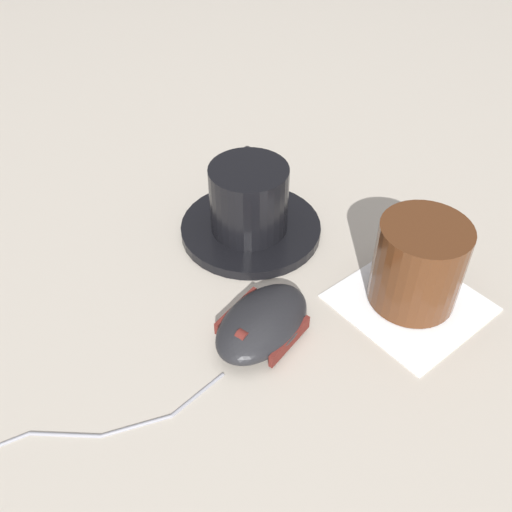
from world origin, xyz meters
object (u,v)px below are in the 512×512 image
object	(u,v)px
coffee_cup	(249,197)
computer_mouse	(262,323)
drinking_glass	(418,264)
saucer	(251,228)

from	to	relation	value
coffee_cup	computer_mouse	distance (m)	0.15
drinking_glass	saucer	bearing A→B (deg)	120.53
saucer	coffee_cup	world-z (taller)	coffee_cup
saucer	computer_mouse	distance (m)	0.14
computer_mouse	drinking_glass	size ratio (longest dim) A/B	1.45
coffee_cup	drinking_glass	size ratio (longest dim) A/B	1.29
computer_mouse	drinking_glass	bearing A→B (deg)	-9.33
saucer	drinking_glass	bearing A→B (deg)	-59.47
coffee_cup	drinking_glass	distance (m)	0.18
saucer	drinking_glass	size ratio (longest dim) A/B	1.78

